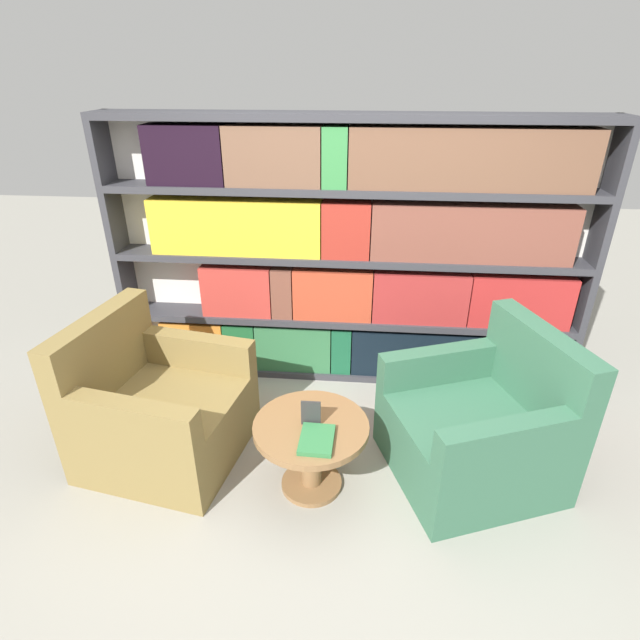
# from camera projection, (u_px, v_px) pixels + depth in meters

# --- Properties ---
(ground_plane) EXTENTS (14.00, 14.00, 0.00)m
(ground_plane) POSITION_uv_depth(u_px,v_px,m) (333.00, 498.00, 2.91)
(ground_plane) COLOR gray
(bookshelf) EXTENTS (3.48, 0.30, 1.98)m
(bookshelf) POSITION_uv_depth(u_px,v_px,m) (354.00, 257.00, 3.67)
(bookshelf) COLOR silver
(bookshelf) RESTS_ON ground_plane
(armchair_left) EXTENTS (1.04, 1.02, 0.93)m
(armchair_left) POSITION_uv_depth(u_px,v_px,m) (159.00, 411.00, 3.14)
(armchair_left) COLOR olive
(armchair_left) RESTS_ON ground_plane
(armchair_right) EXTENTS (1.15, 1.13, 0.93)m
(armchair_right) POSITION_uv_depth(u_px,v_px,m) (479.00, 429.00, 2.98)
(armchair_right) COLOR #336047
(armchair_right) RESTS_ON ground_plane
(coffee_table) EXTENTS (0.66, 0.66, 0.46)m
(coffee_table) POSITION_uv_depth(u_px,v_px,m) (311.00, 442.00, 2.85)
(coffee_table) COLOR brown
(coffee_table) RESTS_ON ground_plane
(table_sign) EXTENTS (0.11, 0.06, 0.16)m
(table_sign) POSITION_uv_depth(u_px,v_px,m) (311.00, 415.00, 2.76)
(table_sign) COLOR black
(table_sign) RESTS_ON coffee_table
(stray_book) EXTENTS (0.19, 0.25, 0.03)m
(stray_book) POSITION_uv_depth(u_px,v_px,m) (317.00, 440.00, 2.66)
(stray_book) COLOR #2D703D
(stray_book) RESTS_ON coffee_table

